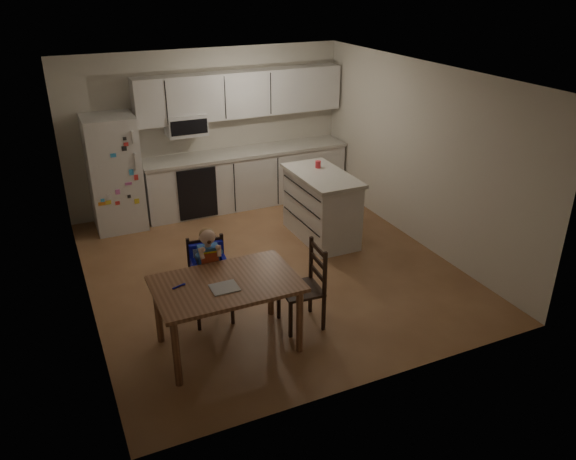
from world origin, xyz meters
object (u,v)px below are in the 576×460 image
(kitchen_island, at_px, (321,206))
(red_cup, at_px, (318,164))
(dining_table, at_px, (227,291))
(chair_booster, at_px, (209,264))
(refrigerator, at_px, (114,173))
(chair_side, at_px, (309,280))

(kitchen_island, xyz_separation_m, red_cup, (0.07, 0.26, 0.54))
(dining_table, distance_m, chair_booster, 0.62)
(refrigerator, distance_m, dining_table, 3.58)
(kitchen_island, height_order, dining_table, kitchen_island)
(kitchen_island, distance_m, chair_booster, 2.46)
(refrigerator, distance_m, chair_side, 3.80)
(dining_table, bearing_deg, red_cup, 45.54)
(chair_booster, height_order, chair_side, chair_booster)
(red_cup, bearing_deg, dining_table, -134.46)
(refrigerator, height_order, kitchen_island, refrigerator)
(chair_booster, bearing_deg, dining_table, -84.92)
(red_cup, relative_size, chair_side, 0.11)
(chair_booster, bearing_deg, chair_side, -25.86)
(kitchen_island, bearing_deg, dining_table, -137.14)
(red_cup, distance_m, chair_side, 2.51)
(refrigerator, height_order, red_cup, refrigerator)
(refrigerator, distance_m, red_cup, 2.99)
(red_cup, bearing_deg, kitchen_island, -104.97)
(chair_side, bearing_deg, kitchen_island, 153.36)
(dining_table, relative_size, chair_side, 1.50)
(red_cup, bearing_deg, chair_booster, -143.74)
(kitchen_island, bearing_deg, chair_booster, -147.68)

